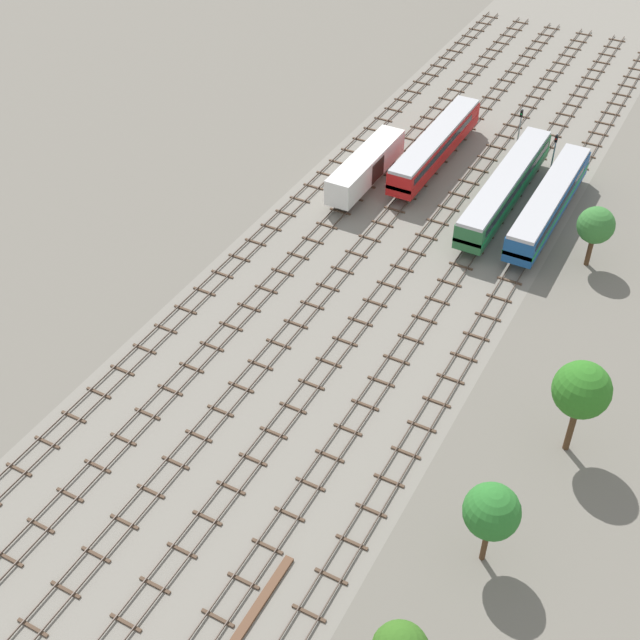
# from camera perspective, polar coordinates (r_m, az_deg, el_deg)

# --- Properties ---
(ground_plane) EXTENTS (480.00, 480.00, 0.00)m
(ground_plane) POSITION_cam_1_polar(r_m,az_deg,el_deg) (84.61, 5.02, 5.20)
(ground_plane) COLOR slate
(ballast_bed) EXTENTS (28.36, 176.00, 0.01)m
(ballast_bed) POSITION_cam_1_polar(r_m,az_deg,el_deg) (84.60, 5.02, 5.20)
(ballast_bed) COLOR gray
(ballast_bed) RESTS_ON ground
(track_far_left) EXTENTS (2.40, 126.00, 0.29)m
(track_far_left) POSITION_cam_1_polar(r_m,az_deg,el_deg) (89.80, -1.85, 7.73)
(track_far_left) COLOR #47382D
(track_far_left) RESTS_ON ground
(track_left) EXTENTS (2.40, 126.00, 0.29)m
(track_left) POSITION_cam_1_polar(r_m,az_deg,el_deg) (87.82, 0.93, 6.92)
(track_left) COLOR #47382D
(track_left) RESTS_ON ground
(track_centre_left) EXTENTS (2.40, 126.00, 0.29)m
(track_centre_left) POSITION_cam_1_polar(r_m,az_deg,el_deg) (86.07, 3.82, 6.06)
(track_centre_left) COLOR #47382D
(track_centre_left) RESTS_ON ground
(track_centre) EXTENTS (2.40, 126.00, 0.29)m
(track_centre) POSITION_cam_1_polar(r_m,az_deg,el_deg) (84.57, 6.81, 5.15)
(track_centre) COLOR #47382D
(track_centre) RESTS_ON ground
(track_centre_right) EXTENTS (2.40, 126.00, 0.29)m
(track_centre_right) POSITION_cam_1_polar(r_m,az_deg,el_deg) (83.33, 9.89, 4.19)
(track_centre_right) COLOR #47382D
(track_centre_right) RESTS_ON ground
(track_right) EXTENTS (2.40, 126.00, 0.29)m
(track_right) POSITION_cam_1_polar(r_m,az_deg,el_deg) (82.35, 13.04, 3.20)
(track_right) COLOR #47382D
(track_right) RESTS_ON ground
(freight_boxcar_left_nearest) EXTENTS (2.87, 14.00, 3.60)m
(freight_boxcar_left_nearest) POSITION_cam_1_polar(r_m,az_deg,el_deg) (92.33, 3.14, 10.35)
(freight_boxcar_left_nearest) COLOR white
(freight_boxcar_left_nearest) RESTS_ON ground
(diesel_railcar_right_near) EXTENTS (2.96, 20.50, 3.80)m
(diesel_railcar_right_near) POSITION_cam_1_polar(r_m,az_deg,el_deg) (88.91, 15.24, 7.74)
(diesel_railcar_right_near) COLOR #194C8C
(diesel_railcar_right_near) RESTS_ON ground
(passenger_coach_centre_right_mid) EXTENTS (2.96, 22.00, 3.80)m
(passenger_coach_centre_right_mid) POSITION_cam_1_polar(r_m,az_deg,el_deg) (90.45, 12.43, 8.85)
(passenger_coach_centre_right_mid) COLOR #286638
(passenger_coach_centre_right_mid) RESTS_ON ground
(diesel_railcar_centre_left_midfar) EXTENTS (2.96, 20.50, 3.80)m
(diesel_railcar_centre_left_midfar) POSITION_cam_1_polar(r_m,az_deg,el_deg) (96.87, 7.82, 11.66)
(diesel_railcar_centre_left_midfar) COLOR red
(diesel_railcar_centre_left_midfar) RESTS_ON ground
(signal_post_nearest) EXTENTS (0.28, 0.47, 4.95)m
(signal_post_nearest) POSITION_cam_1_polar(r_m,az_deg,el_deg) (97.49, 15.59, 11.10)
(signal_post_nearest) COLOR gray
(signal_post_nearest) RESTS_ON ground
(signal_post_near) EXTENTS (0.28, 0.47, 5.58)m
(signal_post_near) POSITION_cam_1_polar(r_m,az_deg,el_deg) (100.58, 13.37, 12.67)
(signal_post_near) COLOR gray
(signal_post_near) RESTS_ON ground
(lineside_tree_1) EXTENTS (4.23, 4.23, 8.30)m
(lineside_tree_1) POSITION_cam_1_polar(r_m,az_deg,el_deg) (62.53, 17.29, -4.56)
(lineside_tree_1) COLOR #4C331E
(lineside_tree_1) RESTS_ON ground
(lineside_tree_2) EXTENTS (3.72, 3.72, 6.89)m
(lineside_tree_2) POSITION_cam_1_polar(r_m,az_deg,el_deg) (55.31, 11.54, -12.60)
(lineside_tree_2) COLOR #4C331E
(lineside_tree_2) RESTS_ON ground
(lineside_tree_4) EXTENTS (3.52, 3.52, 6.28)m
(lineside_tree_4) POSITION_cam_1_polar(r_m,az_deg,el_deg) (82.94, 18.16, 6.09)
(lineside_tree_4) COLOR #4C331E
(lineside_tree_4) RESTS_ON ground
(spare_rail_bundle) EXTENTS (0.60, 10.00, 0.24)m
(spare_rail_bundle) POSITION_cam_1_polar(r_m,az_deg,el_deg) (56.02, -4.76, -19.47)
(spare_rail_bundle) COLOR brown
(spare_rail_bundle) RESTS_ON ground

